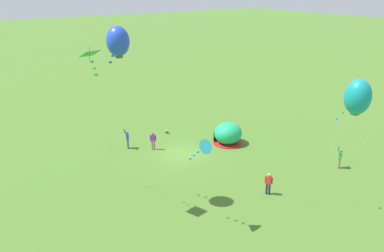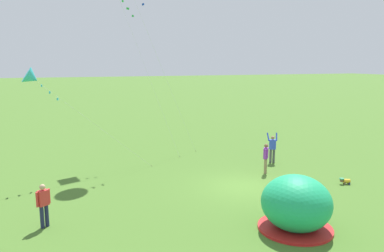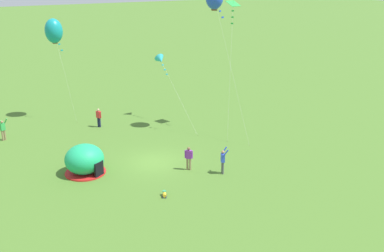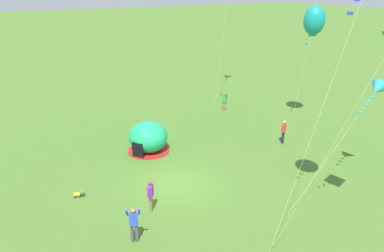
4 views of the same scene
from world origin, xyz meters
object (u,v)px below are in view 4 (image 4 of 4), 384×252
(popup_tent, at_px, (148,138))
(toddler_crawling, at_px, (79,194))
(person_center_field, at_px, (284,131))
(kite_teal, at_px, (314,20))
(person_near_tent, at_px, (151,194))
(kite_cyan, at_px, (377,89))
(person_flying_kite, at_px, (134,223))
(person_arms_raised, at_px, (224,101))

(popup_tent, bearing_deg, toddler_crawling, -57.93)
(person_center_field, bearing_deg, kite_teal, 118.22)
(popup_tent, distance_m, person_near_tent, 7.23)
(popup_tent, height_order, kite_cyan, kite_cyan)
(person_center_field, xyz_separation_m, person_flying_kite, (4.97, -13.32, 0.03))
(toddler_crawling, relative_size, kite_teal, 0.06)
(person_center_field, relative_size, person_arms_raised, 0.91)
(person_near_tent, height_order, person_flying_kite, person_flying_kite)
(popup_tent, xyz_separation_m, person_arms_raised, (-4.42, 9.29, 0.00))
(person_flying_kite, height_order, kite_teal, kite_teal)
(person_center_field, distance_m, kite_teal, 8.74)
(popup_tent, bearing_deg, person_near_tent, -22.71)
(person_arms_raised, bearing_deg, person_center_field, -2.70)
(toddler_crawling, relative_size, kite_cyan, 0.08)
(person_near_tent, relative_size, kite_cyan, 0.25)
(popup_tent, height_order, person_center_field, popup_tent)
(popup_tent, height_order, toddler_crawling, popup_tent)
(person_center_field, height_order, person_near_tent, same)
(person_center_field, xyz_separation_m, person_arms_raised, (-7.96, 0.37, 0.03))
(toddler_crawling, bearing_deg, kite_teal, 97.08)
(person_arms_raised, distance_m, kite_cyan, 14.91)
(person_flying_kite, bearing_deg, kite_teal, 112.47)
(person_near_tent, relative_size, kite_teal, 0.19)
(person_center_field, height_order, kite_teal, kite_teal)
(toddler_crawling, bearing_deg, popup_tent, 122.07)
(person_center_field, relative_size, person_near_tent, 1.00)
(popup_tent, bearing_deg, kite_teal, 84.92)
(person_flying_kite, bearing_deg, person_near_tent, 138.70)
(toddler_crawling, bearing_deg, person_arms_raised, 118.04)
(person_center_field, distance_m, person_near_tent, 12.12)
(person_center_field, xyz_separation_m, person_near_tent, (3.13, -11.71, 0.00))
(popup_tent, distance_m, person_center_field, 9.59)
(person_arms_raised, height_order, kite_cyan, kite_cyan)
(person_arms_raised, xyz_separation_m, kite_cyan, (14.22, -0.02, 4.48))
(person_near_tent, height_order, kite_cyan, kite_cyan)
(person_arms_raised, bearing_deg, person_flying_kite, -46.66)
(person_flying_kite, height_order, kite_cyan, kite_cyan)
(kite_cyan, bearing_deg, person_near_tent, -104.56)
(person_flying_kite, bearing_deg, toddler_crawling, -166.02)
(person_center_field, bearing_deg, toddler_crawling, -90.01)
(toddler_crawling, height_order, person_near_tent, person_near_tent)
(person_flying_kite, bearing_deg, kite_cyan, 84.59)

